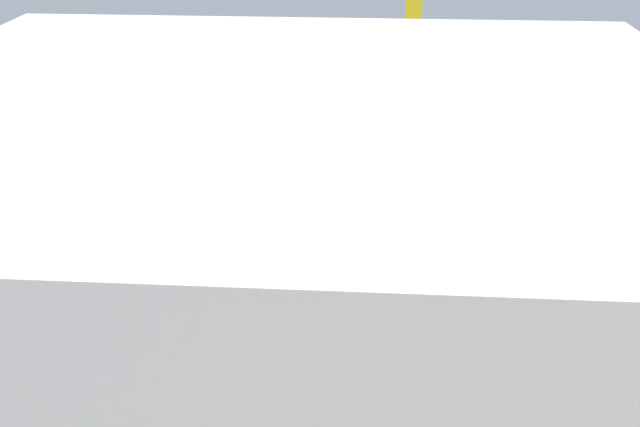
{
  "coord_description": "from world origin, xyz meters",
  "views": [
    {
      "loc": [
        -9.98,
        81.83,
        47.16
      ],
      "look_at": [
        -0.31,
        0.23,
        5.22
      ],
      "focal_mm": 39.63,
      "sensor_mm": 36.0,
      "label": 1
    }
  ],
  "objects_px": {
    "parked_car_1": "(372,279)",
    "parked_car_3": "(254,270)",
    "parked_car_2": "(318,273)",
    "box_truck_1": "(341,260)",
    "street_tree_3": "(619,226)",
    "locomotive": "(511,178)",
    "construction_building": "(212,275)",
    "box_truck_2": "(246,249)",
    "tower_crane": "(417,128)",
    "street_tree_0": "(600,224)",
    "street_tree_2": "(627,233)",
    "street_tree_1": "(579,222)",
    "box_truck_0": "(190,249)",
    "traffic_light": "(450,223)",
    "parked_car_4": "(192,265)",
    "platform_canopy_near": "(312,179)",
    "parked_car_0": "(435,280)"
  },
  "relations": [
    {
      "from": "box_truck_1",
      "to": "street_tree_0",
      "type": "xyz_separation_m",
      "value": [
        -32.17,
        -6.56,
        3.66
      ]
    },
    {
      "from": "street_tree_0",
      "to": "traffic_light",
      "type": "xyz_separation_m",
      "value": [
        18.63,
        0.72,
        -0.66
      ]
    },
    {
      "from": "construction_building",
      "to": "box_truck_2",
      "type": "bearing_deg",
      "value": -84.84
    },
    {
      "from": "parked_car_3",
      "to": "street_tree_2",
      "type": "relative_size",
      "value": 0.68
    },
    {
      "from": "box_truck_2",
      "to": "street_tree_3",
      "type": "xyz_separation_m",
      "value": [
        -47.29,
        -5.93,
        3.17
      ]
    },
    {
      "from": "parked_car_2",
      "to": "parked_car_3",
      "type": "height_order",
      "value": "parked_car_2"
    },
    {
      "from": "box_truck_2",
      "to": "traffic_light",
      "type": "relative_size",
      "value": 1.16
    },
    {
      "from": "street_tree_2",
      "to": "street_tree_3",
      "type": "xyz_separation_m",
      "value": [
        0.8,
        -0.95,
        0.36
      ]
    },
    {
      "from": "tower_crane",
      "to": "street_tree_0",
      "type": "height_order",
      "value": "tower_crane"
    },
    {
      "from": "locomotive",
      "to": "tower_crane",
      "type": "xyz_separation_m",
      "value": [
        16.26,
        40.66,
        22.33
      ]
    },
    {
      "from": "parked_car_0",
      "to": "box_truck_0",
      "type": "bearing_deg",
      "value": -3.71
    },
    {
      "from": "street_tree_2",
      "to": "street_tree_3",
      "type": "height_order",
      "value": "street_tree_3"
    },
    {
      "from": "locomotive",
      "to": "parked_car_3",
      "type": "bearing_deg",
      "value": 40.49
    },
    {
      "from": "traffic_light",
      "to": "street_tree_3",
      "type": "bearing_deg",
      "value": -176.32
    },
    {
      "from": "street_tree_1",
      "to": "street_tree_2",
      "type": "distance_m",
      "value": 6.0
    },
    {
      "from": "parked_car_4",
      "to": "street_tree_2",
      "type": "xyz_separation_m",
      "value": [
        -54.46,
        -8.19,
        3.74
      ]
    },
    {
      "from": "box_truck_0",
      "to": "box_truck_2",
      "type": "relative_size",
      "value": 1.15
    },
    {
      "from": "parked_car_2",
      "to": "box_truck_1",
      "type": "xyz_separation_m",
      "value": [
        -2.75,
        -1.71,
        1.04
      ]
    },
    {
      "from": "box_truck_1",
      "to": "box_truck_2",
      "type": "height_order",
      "value": "box_truck_1"
    },
    {
      "from": "street_tree_1",
      "to": "box_truck_2",
      "type": "bearing_deg",
      "value": 7.64
    },
    {
      "from": "box_truck_2",
      "to": "street_tree_0",
      "type": "distance_m",
      "value": 45.09
    },
    {
      "from": "construction_building",
      "to": "box_truck_0",
      "type": "height_order",
      "value": "construction_building"
    },
    {
      "from": "parked_car_0",
      "to": "construction_building",
      "type": "distance_m",
      "value": 29.05
    },
    {
      "from": "box_truck_0",
      "to": "street_tree_0",
      "type": "distance_m",
      "value": 52.23
    },
    {
      "from": "construction_building",
      "to": "parked_car_3",
      "type": "bearing_deg",
      "value": -90.88
    },
    {
      "from": "parked_car_3",
      "to": "box_truck_1",
      "type": "height_order",
      "value": "box_truck_1"
    },
    {
      "from": "box_truck_1",
      "to": "box_truck_2",
      "type": "xyz_separation_m",
      "value": [
        12.45,
        -1.27,
        -0.04
      ]
    },
    {
      "from": "parked_car_2",
      "to": "box_truck_1",
      "type": "distance_m",
      "value": 3.4
    },
    {
      "from": "locomotive",
      "to": "street_tree_1",
      "type": "xyz_separation_m",
      "value": [
        -5.48,
        21.12,
        3.44
      ]
    },
    {
      "from": "box_truck_1",
      "to": "street_tree_2",
      "type": "height_order",
      "value": "street_tree_2"
    },
    {
      "from": "locomotive",
      "to": "tower_crane",
      "type": "height_order",
      "value": "tower_crane"
    },
    {
      "from": "parked_car_4",
      "to": "traffic_light",
      "type": "xyz_separation_m",
      "value": [
        -32.36,
        -7.77,
        3.97
      ]
    },
    {
      "from": "locomotive",
      "to": "construction_building",
      "type": "relative_size",
      "value": 0.48
    },
    {
      "from": "parked_car_4",
      "to": "box_truck_2",
      "type": "bearing_deg",
      "value": -153.31
    },
    {
      "from": "parked_car_3",
      "to": "street_tree_1",
      "type": "relative_size",
      "value": 0.59
    },
    {
      "from": "box_truck_1",
      "to": "street_tree_3",
      "type": "relative_size",
      "value": 1.38
    },
    {
      "from": "box_truck_2",
      "to": "street_tree_2",
      "type": "bearing_deg",
      "value": -174.08
    },
    {
      "from": "locomotive",
      "to": "street_tree_0",
      "type": "height_order",
      "value": "street_tree_0"
    },
    {
      "from": "street_tree_0",
      "to": "street_tree_2",
      "type": "xyz_separation_m",
      "value": [
        -3.47,
        0.31,
        -0.89
      ]
    },
    {
      "from": "parked_car_1",
      "to": "parked_car_3",
      "type": "xyz_separation_m",
      "value": [
        14.76,
        -0.58,
        -0.05
      ]
    },
    {
      "from": "street_tree_1",
      "to": "street_tree_0",
      "type": "bearing_deg",
      "value": 171.43
    },
    {
      "from": "street_tree_3",
      "to": "locomotive",
      "type": "bearing_deg",
      "value": -63.09
    },
    {
      "from": "street_tree_1",
      "to": "box_truck_0",
      "type": "bearing_deg",
      "value": 7.61
    },
    {
      "from": "platform_canopy_near",
      "to": "street_tree_0",
      "type": "bearing_deg",
      "value": 162.39
    },
    {
      "from": "street_tree_1",
      "to": "street_tree_2",
      "type": "height_order",
      "value": "street_tree_1"
    },
    {
      "from": "box_truck_2",
      "to": "street_tree_2",
      "type": "relative_size",
      "value": 1.22
    },
    {
      "from": "box_truck_0",
      "to": "box_truck_1",
      "type": "relative_size",
      "value": 0.95
    },
    {
      "from": "platform_canopy_near",
      "to": "parked_car_0",
      "type": "bearing_deg",
      "value": 131.05
    },
    {
      "from": "street_tree_3",
      "to": "parked_car_1",
      "type": "bearing_deg",
      "value": 17.36
    },
    {
      "from": "parked_car_1",
      "to": "street_tree_2",
      "type": "relative_size",
      "value": 0.62
    }
  ]
}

